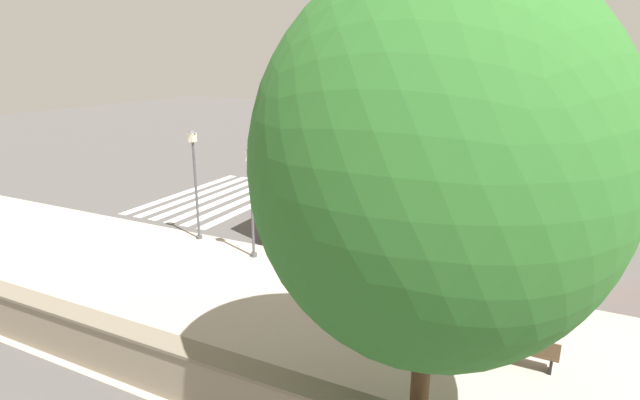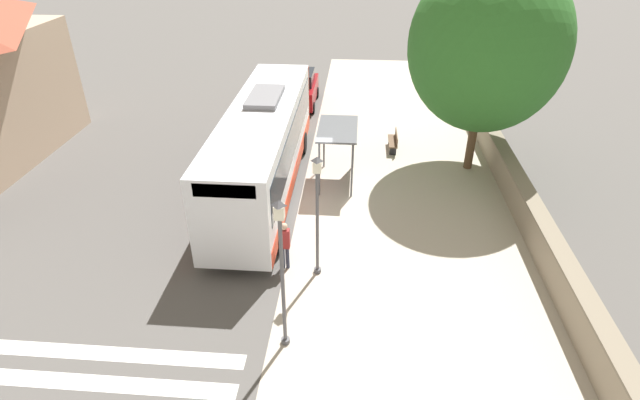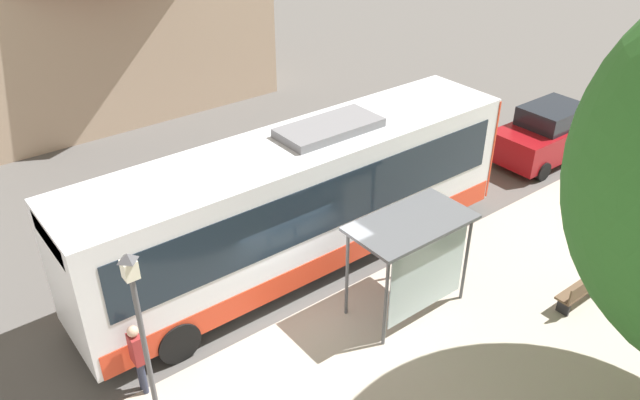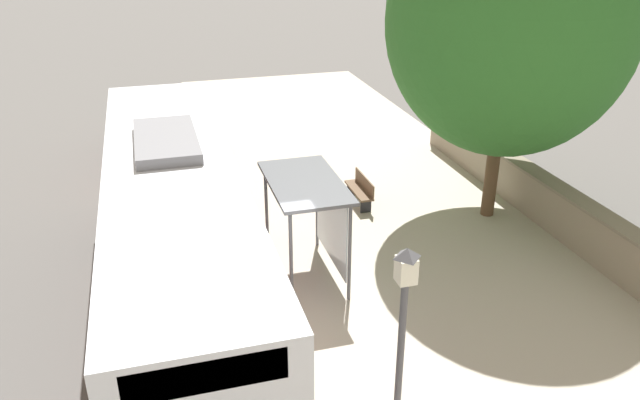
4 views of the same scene
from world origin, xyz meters
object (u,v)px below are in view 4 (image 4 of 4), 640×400
at_px(bus_shelter, 311,197).
at_px(shade_tree, 511,20).
at_px(bus, 177,235).
at_px(bench, 361,190).
at_px(street_lamp_far, 400,357).
at_px(parked_car_behind_bus, 166,128).

height_order(bus_shelter, shade_tree, shade_tree).
bearing_deg(bus, shade_tree, -163.21).
xyz_separation_m(bus, bus_shelter, (-3.09, -0.93, 0.06)).
xyz_separation_m(bench, street_lamp_far, (2.91, 9.75, 2.02)).
relative_size(street_lamp_far, parked_car_behind_bus, 1.00).
height_order(bus, bench, bus).
relative_size(bus_shelter, bench, 1.87).
distance_m(bench, shade_tree, 6.23).
bearing_deg(parked_car_behind_bus, bus, 88.60).
relative_size(bus_shelter, street_lamp_far, 0.70).
distance_m(street_lamp_far, shade_tree, 10.60).
bearing_deg(bus, parked_car_behind_bus, -91.40).
xyz_separation_m(bench, shade_tree, (-3.29, 1.69, 5.01)).
bearing_deg(parked_car_behind_bus, bus_shelter, 106.66).
height_order(bench, parked_car_behind_bus, parked_car_behind_bus).
height_order(bench, street_lamp_far, street_lamp_far).
height_order(bus_shelter, parked_car_behind_bus, bus_shelter).
height_order(bus, street_lamp_far, street_lamp_far).
relative_size(bus, parked_car_behind_bus, 2.87).
bearing_deg(bench, street_lamp_far, 73.39).
bearing_deg(street_lamp_far, bench, -106.61).
xyz_separation_m(street_lamp_far, parked_car_behind_bus, (2.38, -15.80, -1.54)).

